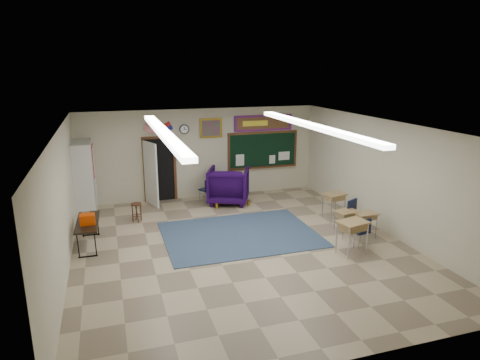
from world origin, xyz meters
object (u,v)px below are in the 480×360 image
object	(u,v)px
wingback_armchair	(229,185)
student_desk_front_left	(346,222)
folding_table	(88,232)
student_desk_front_right	(334,204)
wooden_stool	(137,212)

from	to	relation	value
wingback_armchair	student_desk_front_left	size ratio (longest dim) A/B	1.85
student_desk_front_left	folding_table	distance (m)	6.59
folding_table	student_desk_front_left	bearing A→B (deg)	-9.89
student_desk_front_left	student_desk_front_right	xyz separation A→B (m)	(0.38, 1.33, 0.03)
folding_table	wooden_stool	xyz separation A→B (m)	(1.27, 1.41, -0.07)
student_desk_front_right	wooden_stool	bearing A→B (deg)	151.89
wingback_armchair	wooden_stool	xyz separation A→B (m)	(-3.01, -0.92, -0.30)
student_desk_front_left	wingback_armchair	bearing A→B (deg)	111.06
wooden_stool	student_desk_front_right	bearing A→B (deg)	-14.37
student_desk_front_right	wooden_stool	distance (m)	5.74
wingback_armchair	student_desk_front_left	distance (m)	4.27
student_desk_front_left	student_desk_front_right	world-z (taller)	student_desk_front_right
folding_table	wooden_stool	distance (m)	1.90
folding_table	wooden_stool	world-z (taller)	folding_table
student_desk_front_right	folding_table	size ratio (longest dim) A/B	0.47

